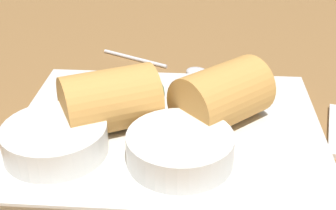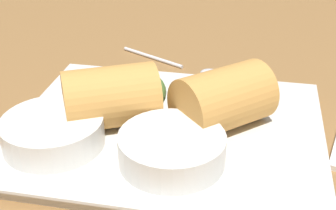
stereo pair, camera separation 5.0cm
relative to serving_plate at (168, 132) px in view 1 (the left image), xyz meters
The scene contains 7 objects.
table_surface 3.20cm from the serving_plate, 124.79° to the right, with size 180.00×140.00×2.00cm.
serving_plate is the anchor object (origin of this frame).
roll_front_left 7.13cm from the serving_plate, 164.82° to the right, with size 11.03×10.88×6.25cm.
roll_front_right 6.50cm from the serving_plate, ahead, with size 11.08×9.74×6.25cm.
dipping_bowl_near 6.56cm from the serving_plate, 106.51° to the left, with size 9.73×9.73×2.82cm.
dipping_bowl_far 11.64cm from the serving_plate, 27.80° to the left, with size 9.73×9.73×2.82cm.
spoon 16.16cm from the serving_plate, 92.31° to the right, with size 15.69×8.96×1.10cm.
Camera 1 is at (-1.44, 42.76, 28.99)cm, focal length 50.00 mm.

